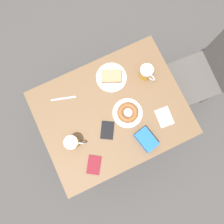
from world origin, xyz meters
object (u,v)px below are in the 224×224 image
Objects in this scene: blue_pouch at (146,140)px; chair at (211,71)px; passport_near_edge at (94,165)px; beer_mug_center at (73,142)px; fork at (64,98)px; plate_with_cake at (111,77)px; napkin_folded at (164,117)px; plate_with_donut at (128,113)px; passport_far_edge at (107,130)px; beer_mug_left at (146,73)px.

chair is at bearing 109.34° from blue_pouch.
blue_pouch reaches higher than passport_near_edge.
blue_pouch is at bearing -66.36° from chair.
fork is at bearing 169.27° from beer_mug_center.
beer_mug_center is (0.31, -0.44, 0.04)m from plate_with_cake.
napkin_folded is 0.79× the size of fork.
passport_far_edge is (0.05, -0.18, -0.02)m from plate_with_donut.
napkin_folded is (0.18, -0.55, 0.16)m from chair.
chair reaches higher than plate_with_donut.
passport_far_edge is at bearing -29.65° from plate_with_cake.
chair is at bearing 95.26° from passport_far_edge.
beer_mug_center is (0.03, -0.43, 0.03)m from plate_with_donut.
napkin_folded is at bearing 98.35° from passport_near_edge.
blue_pouch is (0.20, 0.46, -0.02)m from beer_mug_center.
beer_mug_left is 0.62m from fork.
fork is (-0.01, -0.38, -0.02)m from plate_with_cake.
beer_mug_center is 0.80× the size of passport_near_edge.
beer_mug_left is at bearing 81.20° from fork.
blue_pouch is at bearing 90.23° from passport_near_edge.
chair is at bearing 77.59° from fork.
passport_far_edge is (0.02, 0.25, -0.05)m from beer_mug_center.
plate_with_cake is at bearing -153.05° from napkin_folded.
plate_with_cake is at bearing 125.54° from beer_mug_center.
fork is at bearing -98.11° from chair.
napkin_folded is 0.91× the size of passport_far_edge.
napkin_folded is at bearing -67.98° from chair.
chair reaches higher than passport_near_edge.
plate_with_donut is at bearing -82.73° from chair.
beer_mug_left is 0.73× the size of fork.
blue_pouch is at bearing 50.81° from passport_far_edge.
napkin_folded is (0.33, -0.02, -0.05)m from beer_mug_left.
chair reaches higher than plate_with_cake.
chair is 4.45× the size of plate_with_donut.
fork is 0.51m from passport_near_edge.
chair is 1.18m from passport_near_edge.
passport_near_edge is at bearing 0.26° from fork.
chair is at bearing 92.97° from plate_with_donut.
beer_mug_left is 0.70m from beer_mug_center.
passport_near_edge is (0.09, -0.59, 0.00)m from napkin_folded.
plate_with_donut reaches higher than passport_near_edge.
chair is 0.98m from passport_far_edge.
passport_far_edge is at bearing -129.19° from blue_pouch.
napkin_folded is 0.82× the size of blue_pouch.
beer_mug_center reaches higher than fork.
blue_pouch reaches higher than plate_with_cake.
chair reaches higher than napkin_folded.
plate_with_donut is at bearing -121.47° from napkin_folded.
plate_with_donut is 1.38× the size of passport_far_edge.
plate_with_cake is 1.72× the size of beer_mug_left.
blue_pouch is at bearing 8.19° from plate_with_donut.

